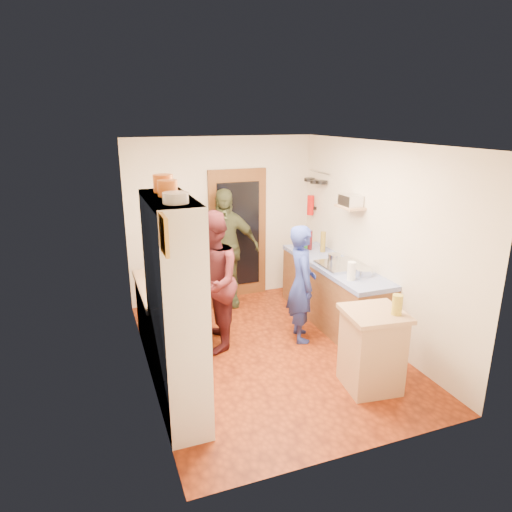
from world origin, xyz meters
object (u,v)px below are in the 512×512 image
right_counter_base (333,294)px  island_base (372,352)px  hutch_body (175,310)px  person_back (225,248)px  person_hob (304,284)px  person_left (213,281)px

right_counter_base → island_base: 1.70m
hutch_body → person_back: size_ratio=1.18×
island_base → person_hob: bearing=98.3°
hutch_body → right_counter_base: 2.90m
hutch_body → island_base: size_ratio=2.56×
island_base → person_back: person_back is taller
person_left → person_back: 1.37m
hutch_body → person_hob: (1.86, 0.96, -0.31)m
right_counter_base → person_back: 1.79m
person_back → hutch_body: bearing=-102.1°
person_left → hutch_body: bearing=-18.9°
hutch_body → person_left: hutch_body is taller
person_hob → right_counter_base: bearing=-49.0°
person_hob → hutch_body: bearing=130.0°
island_base → person_left: bearing=131.6°
person_hob → person_back: 1.63m
hutch_body → right_counter_base: hutch_body is taller
person_hob → person_back: person_back is taller
hutch_body → island_base: 2.18m
right_counter_base → person_hob: 0.81m
right_counter_base → person_hob: bearing=-151.7°
person_left → person_hob: bearing=90.2°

